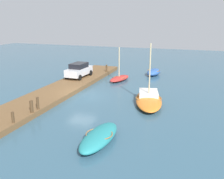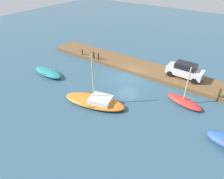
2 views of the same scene
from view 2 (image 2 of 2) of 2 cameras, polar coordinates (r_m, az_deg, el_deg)
ground_plane at (r=24.45m, az=4.88°, el=3.65°), size 84.00×84.00×0.00m
dock_platform at (r=26.38m, az=7.81°, el=6.36°), size 27.46×3.68×0.44m
sailboat_orange at (r=19.63m, az=-4.83°, el=-3.27°), size 6.62×3.67×5.29m
rowboat_teal at (r=25.76m, az=-17.78°, el=4.68°), size 4.46×1.72×0.75m
rowboat_red at (r=20.88m, az=19.95°, el=-3.23°), size 3.91×2.18×4.03m
mooring_post_west at (r=22.56m, az=28.40°, el=-0.81°), size 0.21×0.21×0.92m
mooring_post_mid_west at (r=27.56m, az=-3.98°, el=9.45°), size 0.20×0.20×0.97m
mooring_post_mid_east at (r=28.03m, az=-5.28°, el=9.76°), size 0.25×0.25×0.92m
mooring_post_east at (r=29.35m, az=-8.47°, el=10.50°), size 0.19×0.19×0.77m
parked_car at (r=24.53m, az=20.16°, el=5.22°), size 4.11×2.02×1.71m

